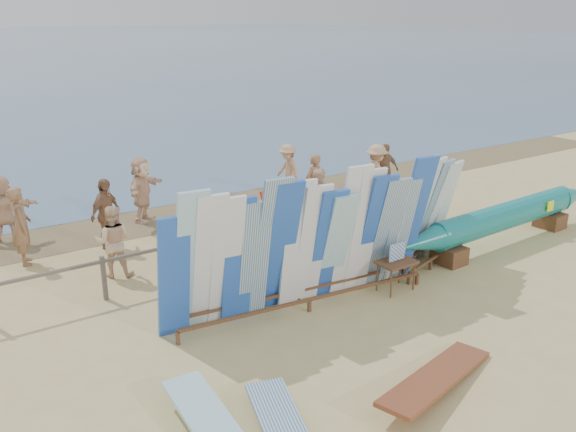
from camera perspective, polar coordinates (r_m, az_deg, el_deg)
ground at (r=10.75m, az=-1.08°, el=-11.02°), size 160.00×160.00×0.00m
wet_sand_strip at (r=16.75m, az=-14.68°, el=-0.57°), size 40.00×2.60×0.01m
fence at (r=12.86m, az=-8.44°, el=-2.98°), size 12.08×0.08×0.90m
main_surfboard_rack at (r=11.18m, az=1.54°, el=-2.88°), size 5.53×1.33×2.72m
side_surfboard_rack at (r=13.28m, az=12.68°, el=-0.05°), size 2.36×1.20×2.63m
outrigger_canoe at (r=15.38m, az=19.69°, el=-0.15°), size 7.34×0.92×1.04m
vendor_table at (r=12.37m, az=10.04°, el=-5.45°), size 0.77×0.55×1.01m
flat_board_c at (r=9.67m, az=13.67°, el=-15.31°), size 2.74×1.30×0.36m
beach_chair_left at (r=14.66m, az=-5.20°, el=-1.79°), size 0.54×0.56×0.80m
beach_chair_right at (r=14.05m, az=-8.10°, el=-2.76°), size 0.61×0.63×0.85m
stroller at (r=14.86m, az=-0.88°, el=-0.43°), size 0.75×0.96×1.18m
beachgoer_8 at (r=15.24m, az=3.04°, el=1.42°), size 0.86×0.52×1.66m
beachgoer_extra_0 at (r=17.80m, az=8.24°, el=3.90°), size 0.55×1.15×1.73m
beachgoer_2 at (r=13.20m, az=-16.05°, el=-2.30°), size 0.83×0.68×1.55m
beachgoer_9 at (r=18.39m, az=-0.01°, el=4.31°), size 0.46×1.03×1.58m
beachgoer_7 at (r=16.71m, az=2.39°, el=3.00°), size 0.68×0.50×1.67m
beachgoer_5 at (r=16.47m, az=-13.49°, el=2.41°), size 1.54×1.50×1.75m
beachgoer_11 at (r=16.14m, az=-25.06°, el=0.60°), size 1.60×1.00×1.64m
beachgoer_10 at (r=18.60m, az=8.98°, el=4.28°), size 1.01×0.65×1.60m
beachgoer_1 at (r=14.49m, az=-23.68°, el=-0.86°), size 0.42×0.68×1.76m
beachgoer_4 at (r=14.80m, az=-16.68°, el=0.18°), size 1.06×0.91×1.69m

